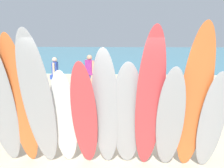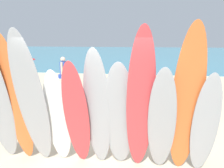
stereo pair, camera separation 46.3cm
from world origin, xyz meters
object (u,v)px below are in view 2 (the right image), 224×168
(surfboard_red_4, at_px, (77,116))
(beachgoer_by_water, at_px, (97,71))
(beachgoer_strolling, at_px, (63,72))
(beach_umbrella, at_px, (6,55))
(surfboard_grey_5, at_px, (97,110))
(surfboard_grey_10, at_px, (205,126))
(beachgoer_near_rack, at_px, (27,93))
(surfboard_grey_2, at_px, (32,102))
(surfboard_grey_8, at_px, (162,122))
(surfboard_orange_9, at_px, (187,104))
(surfboard_red_7, at_px, (141,104))
(surfboard_rack, at_px, (102,133))
(surfboard_grey_6, at_px, (119,117))
(surfboard_orange_1, at_px, (15,102))
(surfboard_white_3, at_px, (58,118))

(surfboard_red_4, distance_m, beachgoer_by_water, 6.30)
(beachgoer_strolling, bearing_deg, beach_umbrella, -17.32)
(surfboard_grey_5, bearing_deg, beachgoer_strolling, 118.25)
(surfboard_grey_10, relative_size, beachgoer_near_rack, 1.32)
(surfboard_grey_2, height_order, beach_umbrella, surfboard_grey_2)
(surfboard_grey_8, bearing_deg, beach_umbrella, 149.64)
(surfboard_grey_5, height_order, surfboard_orange_9, surfboard_orange_9)
(surfboard_red_4, xyz_separation_m, surfboard_grey_10, (2.30, 0.05, -0.08))
(surfboard_grey_2, xyz_separation_m, beachgoer_strolling, (-1.63, 6.27, -0.41))
(beachgoer_near_rack, height_order, beachgoer_by_water, beachgoer_by_water)
(surfboard_grey_5, distance_m, surfboard_orange_9, 1.59)
(surfboard_grey_5, distance_m, surfboard_red_7, 0.82)
(beachgoer_by_water, bearing_deg, surfboard_red_7, 156.30)
(surfboard_grey_8, height_order, beach_umbrella, beach_umbrella)
(surfboard_rack, relative_size, surfboard_grey_5, 1.78)
(surfboard_grey_10, height_order, beach_umbrella, beach_umbrella)
(surfboard_rack, distance_m, surfboard_grey_6, 0.81)
(surfboard_orange_1, relative_size, beachgoer_near_rack, 1.73)
(surfboard_orange_9, bearing_deg, surfboard_grey_5, 174.03)
(surfboard_orange_1, height_order, surfboard_grey_10, surfboard_orange_1)
(surfboard_rack, relative_size, surfboard_white_3, 2.12)
(surfboard_orange_1, bearing_deg, surfboard_grey_8, 3.90)
(surfboard_red_7, xyz_separation_m, surfboard_orange_9, (0.78, 0.05, 0.03))
(surfboard_white_3, xyz_separation_m, surfboard_grey_10, (2.70, -0.04, 0.00))
(surfboard_grey_8, xyz_separation_m, beachgoer_near_rack, (-3.71, 2.26, -0.15))
(surfboard_grey_10, distance_m, beachgoer_by_water, 6.96)
(surfboard_rack, xyz_separation_m, surfboard_red_4, (-0.38, -0.56, 0.54))
(surfboard_grey_6, distance_m, surfboard_grey_10, 1.51)
(surfboard_grey_2, height_order, surfboard_red_7, surfboard_red_7)
(beachgoer_strolling, bearing_deg, surfboard_grey_10, 33.60)
(surfboard_orange_1, xyz_separation_m, surfboard_orange_9, (3.14, 0.00, 0.09))
(surfboard_orange_1, height_order, surfboard_grey_2, surfboard_grey_2)
(surfboard_white_3, height_order, surfboard_red_4, surfboard_red_4)
(beach_umbrella, bearing_deg, surfboard_orange_1, -56.30)
(surfboard_grey_8, xyz_separation_m, beach_umbrella, (-4.72, 2.98, 0.89))
(surfboard_rack, distance_m, surfboard_white_3, 1.02)
(surfboard_red_7, xyz_separation_m, beach_umbrella, (-4.34, 3.03, 0.56))
(surfboard_grey_5, bearing_deg, beachgoer_near_rack, 142.88)
(surfboard_orange_1, relative_size, beach_umbrella, 1.28)
(surfboard_grey_10, bearing_deg, surfboard_red_4, 178.39)
(surfboard_grey_10, height_order, beachgoer_strolling, surfboard_grey_10)
(surfboard_red_4, relative_size, beachgoer_strolling, 1.38)
(surfboard_orange_1, bearing_deg, surfboard_rack, 23.59)
(surfboard_red_4, bearing_deg, surfboard_white_3, 169.21)
(surfboard_red_7, distance_m, surfboard_orange_9, 0.79)
(surfboard_white_3, relative_size, surfboard_grey_5, 0.84)
(surfboard_orange_1, height_order, beach_umbrella, surfboard_orange_1)
(beachgoer_by_water, bearing_deg, beachgoer_strolling, 51.61)
(surfboard_grey_5, xyz_separation_m, surfboard_orange_9, (1.58, -0.07, 0.21))
(surfboard_rack, distance_m, surfboard_grey_5, 0.81)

